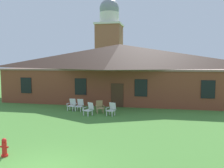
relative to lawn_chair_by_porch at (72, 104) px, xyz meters
name	(u,v)px	position (x,y,z in m)	size (l,w,h in m)	color
brick_building	(120,71)	(2.77, 7.18, 2.51)	(22.78, 10.40, 5.90)	brown
dome_tower	(109,43)	(-2.92, 28.44, 7.31)	(5.18, 5.18, 17.26)	#93563D
lawn_chair_by_porch	(72,104)	(0.00, 0.00, 0.00)	(0.66, 0.69, 0.96)	white
lawn_chair_near_door	(80,105)	(0.69, -0.04, 0.00)	(0.68, 0.71, 0.96)	white
lawn_chair_left_end	(89,109)	(1.92, -1.45, 0.00)	(0.82, 0.85, 0.96)	white
lawn_chair_middle	(100,106)	(2.48, -0.42, 0.00)	(0.80, 0.84, 0.96)	tan
lawn_chair_right_end	(111,109)	(3.59, -1.17, 0.00)	(0.74, 0.79, 0.96)	silver
fire_hydrant	(4,148)	(0.67, -9.59, -0.12)	(0.36, 0.28, 0.79)	red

